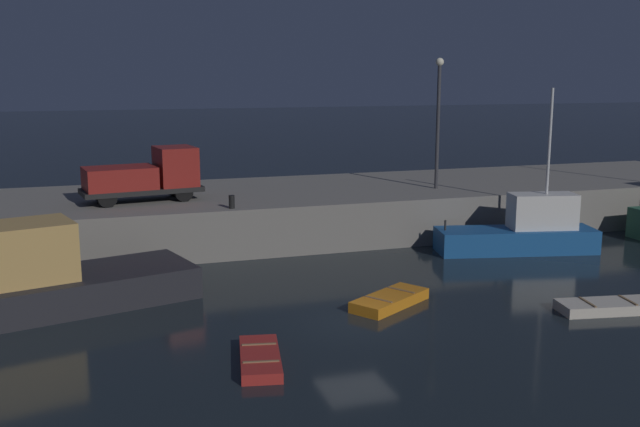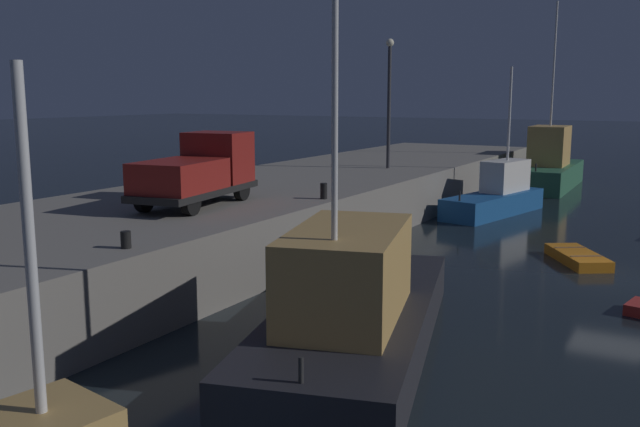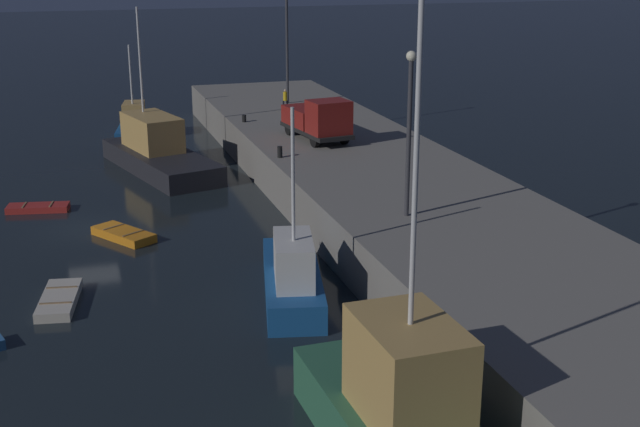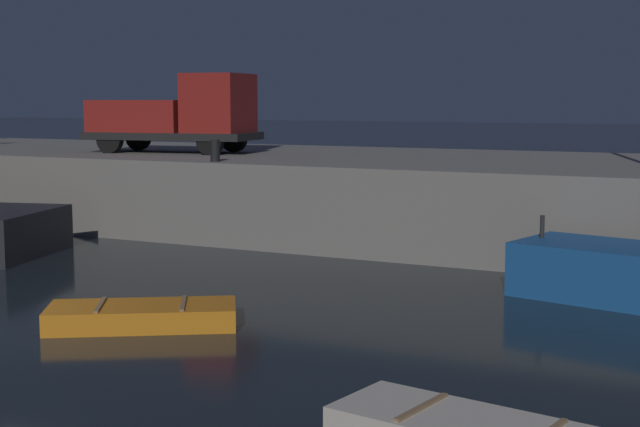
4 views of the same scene
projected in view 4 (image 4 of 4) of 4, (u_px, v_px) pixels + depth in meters
ground_plane at (5, 333)px, 16.58m from camera, size 320.00×320.00×0.00m
pier_quay at (354, 192)px, 29.82m from camera, size 58.85×10.48×2.41m
dinghy_orange_near at (142, 316)px, 16.99m from camera, size 3.64×3.00×0.45m
utility_truck at (179, 115)px, 31.02m from camera, size 6.07×3.08×2.65m
bollard_west at (215, 151)px, 26.58m from camera, size 0.28×0.28×0.63m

